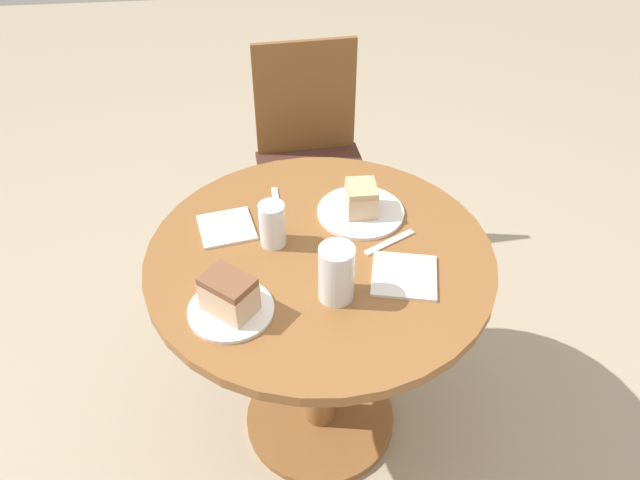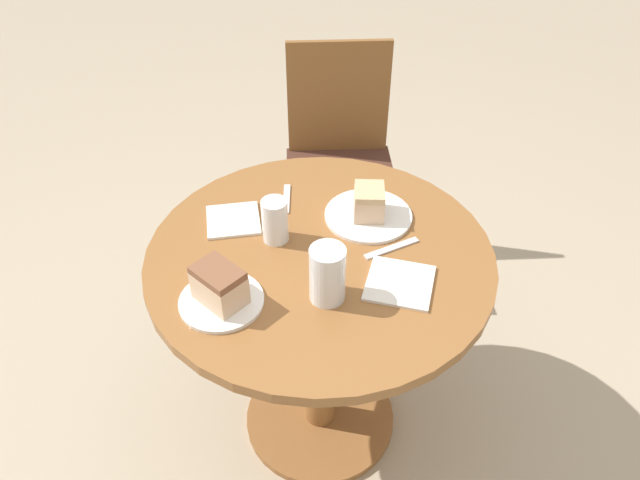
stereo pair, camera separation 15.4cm
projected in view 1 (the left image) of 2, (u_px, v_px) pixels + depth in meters
name	position (u px, v px, depth m)	size (l,w,h in m)	color
ground_plane	(320.00, 419.00, 2.04)	(8.00, 8.00, 0.00)	tan
table	(320.00, 304.00, 1.69)	(0.88, 0.88, 0.73)	brown
chair	(312.00, 162.00, 2.36)	(0.43, 0.46, 0.88)	brown
plate_near	(361.00, 212.00, 1.68)	(0.23, 0.23, 0.01)	white
plate_far	(231.00, 310.00, 1.41)	(0.20, 0.20, 0.01)	white
cake_slice_near	(361.00, 198.00, 1.66)	(0.08, 0.09, 0.08)	beige
cake_slice_far	(229.00, 294.00, 1.38)	(0.14, 0.14, 0.09)	beige
glass_lemonade	(272.00, 227.00, 1.56)	(0.07, 0.07, 0.12)	beige
glass_water	(336.00, 275.00, 1.41)	(0.08, 0.08, 0.14)	silver
napkin_stack	(404.00, 276.00, 1.50)	(0.19, 0.19, 0.01)	silver
fork	(390.00, 242.00, 1.59)	(0.14, 0.09, 0.00)	silver
spoon	(276.00, 202.00, 1.72)	(0.02, 0.13, 0.00)	silver
napkin_side	(227.00, 228.00, 1.64)	(0.16, 0.16, 0.01)	silver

